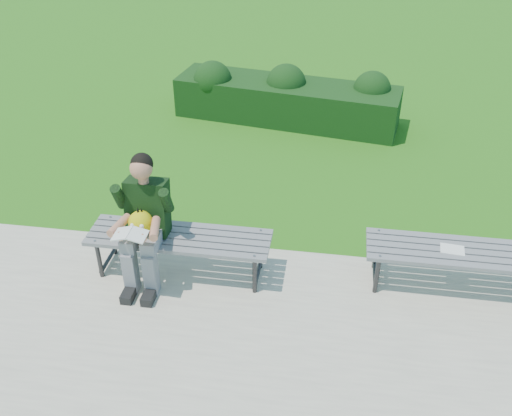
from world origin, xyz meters
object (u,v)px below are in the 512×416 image
Objects in this scene: bench_right at (462,255)px; paper_sheet at (452,249)px; hedge at (286,97)px; bench_left at (179,240)px; seated_boy at (144,218)px.

bench_right reaches higher than paper_sheet.
hedge is at bearing 119.14° from bench_right.
seated_boy is at bearing -162.65° from bench_left.
seated_boy is at bearing -103.19° from hedge.
hedge is at bearing 76.81° from seated_boy.
paper_sheet is at bearing -62.05° from hedge.
seated_boy is (-0.30, -0.09, 0.30)m from bench_left.
seated_boy reaches higher than paper_sheet.
hedge reaches higher than paper_sheet.
bench_left reaches higher than paper_sheet.
bench_left is at bearing -176.17° from paper_sheet.
hedge is 4.12m from seated_boy.
bench_right is 1.37× the size of seated_boy.
hedge is 14.91× the size of paper_sheet.
bench_left is at bearing -176.31° from bench_right.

